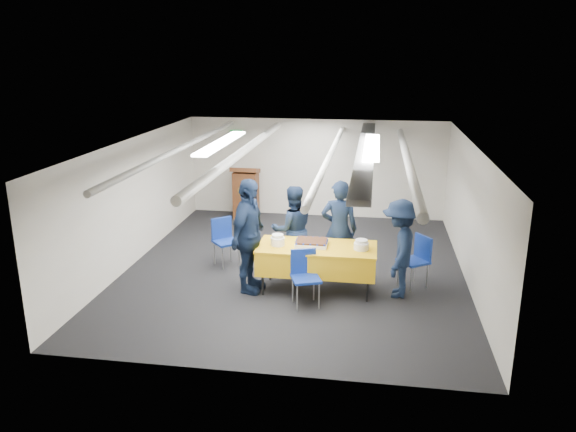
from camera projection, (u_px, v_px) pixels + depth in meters
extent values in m
plane|color=black|center=(295.00, 268.00, 10.23)|extent=(7.00, 7.00, 0.00)
cube|color=silver|center=(316.00, 168.00, 13.21)|extent=(6.00, 0.02, 2.30)
cube|color=silver|center=(135.00, 201.00, 10.34)|extent=(0.02, 7.00, 2.30)
cube|color=silver|center=(470.00, 215.00, 9.46)|extent=(0.02, 7.00, 2.30)
cube|color=white|center=(295.00, 143.00, 9.58)|extent=(6.00, 7.00, 0.02)
cylinder|color=silver|center=(183.00, 147.00, 9.90)|extent=(0.10, 6.90, 0.10)
cylinder|color=silver|center=(244.00, 151.00, 9.75)|extent=(0.14, 6.90, 0.14)
cylinder|color=silver|center=(330.00, 155.00, 9.54)|extent=(0.10, 6.90, 0.10)
cylinder|color=silver|center=(408.00, 160.00, 9.36)|extent=(0.14, 6.90, 0.14)
cube|color=gray|center=(366.00, 150.00, 9.43)|extent=(0.28, 6.90, 0.08)
cube|color=white|center=(221.00, 143.00, 9.77)|extent=(0.25, 2.60, 0.04)
cube|color=white|center=(372.00, 147.00, 9.39)|extent=(0.25, 2.60, 0.04)
cube|color=#0C591E|center=(236.00, 133.00, 13.24)|extent=(0.30, 0.04, 0.12)
cylinder|color=black|center=(263.00, 284.00, 9.07)|extent=(0.04, 0.04, 0.36)
cylinder|color=black|center=(367.00, 291.00, 8.82)|extent=(0.04, 0.04, 0.36)
cylinder|color=black|center=(270.00, 270.00, 9.68)|extent=(0.04, 0.04, 0.36)
cylinder|color=black|center=(368.00, 275.00, 9.43)|extent=(0.04, 0.04, 0.36)
cube|color=gold|center=(317.00, 259.00, 9.15)|extent=(1.90, 0.87, 0.39)
cube|color=gold|center=(317.00, 247.00, 9.09)|extent=(1.92, 0.89, 0.03)
cube|color=white|center=(312.00, 243.00, 9.12)|extent=(0.51, 0.41, 0.06)
cube|color=black|center=(312.00, 241.00, 9.11)|extent=(0.49, 0.39, 0.03)
sphere|color=navy|center=(296.00, 244.00, 8.97)|extent=(0.04, 0.04, 0.04)
sphere|color=navy|center=(299.00, 237.00, 9.32)|extent=(0.04, 0.04, 0.04)
sphere|color=navy|center=(303.00, 244.00, 8.95)|extent=(0.04, 0.04, 0.04)
sphere|color=navy|center=(306.00, 237.00, 9.30)|extent=(0.04, 0.04, 0.04)
sphere|color=navy|center=(310.00, 245.00, 8.93)|extent=(0.04, 0.04, 0.04)
sphere|color=navy|center=(313.00, 237.00, 9.28)|extent=(0.04, 0.04, 0.04)
sphere|color=navy|center=(317.00, 245.00, 8.92)|extent=(0.04, 0.04, 0.04)
sphere|color=navy|center=(320.00, 238.00, 9.27)|extent=(0.04, 0.04, 0.04)
sphere|color=navy|center=(324.00, 245.00, 8.90)|extent=(0.04, 0.04, 0.04)
sphere|color=navy|center=(326.00, 238.00, 9.25)|extent=(0.04, 0.04, 0.04)
sphere|color=navy|center=(296.00, 242.00, 9.06)|extent=(0.04, 0.04, 0.04)
sphere|color=navy|center=(326.00, 244.00, 8.98)|extent=(0.04, 0.04, 0.04)
sphere|color=navy|center=(297.00, 240.00, 9.14)|extent=(0.04, 0.04, 0.04)
sphere|color=navy|center=(327.00, 242.00, 9.07)|extent=(0.04, 0.04, 0.04)
sphere|color=navy|center=(297.00, 238.00, 9.23)|extent=(0.04, 0.04, 0.04)
sphere|color=navy|center=(327.00, 240.00, 9.16)|extent=(0.04, 0.04, 0.04)
cylinder|color=white|center=(278.00, 241.00, 9.11)|extent=(0.23, 0.23, 0.13)
cylinder|color=white|center=(278.00, 236.00, 9.09)|extent=(0.19, 0.19, 0.05)
cylinder|color=white|center=(361.00, 246.00, 8.92)|extent=(0.24, 0.24, 0.11)
cylinder|color=white|center=(361.00, 241.00, 8.89)|extent=(0.19, 0.19, 0.05)
cube|color=brown|center=(246.00, 195.00, 13.20)|extent=(0.55, 0.45, 1.10)
cube|color=brown|center=(245.00, 170.00, 13.00)|extent=(0.62, 0.53, 0.21)
cylinder|color=gold|center=(244.00, 191.00, 12.93)|extent=(0.28, 0.02, 0.28)
cylinder|color=gray|center=(297.00, 298.00, 8.49)|extent=(0.02, 0.02, 0.43)
cylinder|color=gray|center=(319.00, 296.00, 8.55)|extent=(0.02, 0.02, 0.43)
cylinder|color=gray|center=(293.00, 289.00, 8.81)|extent=(0.02, 0.02, 0.43)
cylinder|color=gray|center=(314.00, 287.00, 8.87)|extent=(0.02, 0.02, 0.43)
cube|color=navy|center=(306.00, 279.00, 8.61)|extent=(0.54, 0.54, 0.04)
cube|color=navy|center=(303.00, 261.00, 8.73)|extent=(0.39, 0.17, 0.40)
cylinder|color=gray|center=(398.00, 273.00, 9.46)|extent=(0.02, 0.02, 0.43)
cylinder|color=gray|center=(411.00, 280.00, 9.17)|extent=(0.02, 0.02, 0.43)
cylinder|color=gray|center=(414.00, 269.00, 9.61)|extent=(0.02, 0.02, 0.43)
cylinder|color=gray|center=(427.00, 276.00, 9.32)|extent=(0.02, 0.02, 0.43)
cube|color=navy|center=(413.00, 261.00, 9.32)|extent=(0.59, 0.59, 0.04)
cube|color=navy|center=(423.00, 247.00, 9.35)|extent=(0.27, 0.35, 0.40)
cylinder|color=gray|center=(223.00, 259.00, 10.10)|extent=(0.02, 0.02, 0.43)
cylinder|color=gray|center=(239.00, 255.00, 10.28)|extent=(0.02, 0.02, 0.43)
cylinder|color=gray|center=(214.00, 253.00, 10.38)|extent=(0.02, 0.02, 0.43)
cylinder|color=gray|center=(231.00, 250.00, 10.55)|extent=(0.02, 0.02, 0.43)
cube|color=navy|center=(226.00, 242.00, 10.26)|extent=(0.59, 0.59, 0.04)
cube|color=navy|center=(221.00, 228.00, 10.35)|extent=(0.33, 0.29, 0.40)
imported|color=black|center=(339.00, 229.00, 9.64)|extent=(0.65, 0.45, 1.73)
imported|color=black|center=(292.00, 229.00, 9.88)|extent=(0.93, 0.84, 1.57)
imported|color=black|center=(248.00, 236.00, 9.02)|extent=(0.65, 1.17, 1.89)
imported|color=black|center=(400.00, 249.00, 8.89)|extent=(0.73, 1.10, 1.59)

